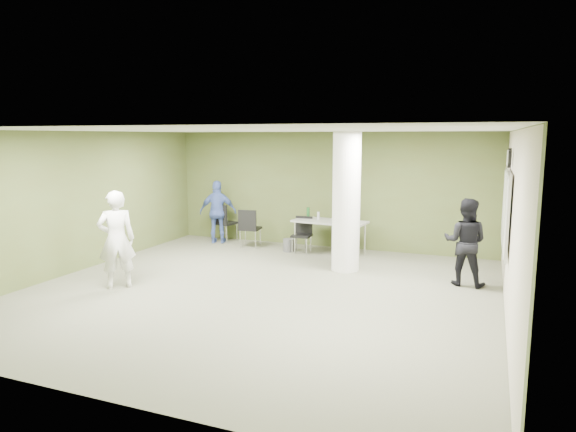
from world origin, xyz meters
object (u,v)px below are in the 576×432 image
at_px(man_black, 465,242).
at_px(man_blue, 218,212).
at_px(woman_white, 116,240).
at_px(chair_back_left, 223,220).
at_px(folding_table, 329,223).

relative_size(man_black, man_blue, 1.00).
relative_size(woman_white, man_blue, 1.11).
bearing_deg(woman_white, chair_back_left, -131.58).
bearing_deg(folding_table, woman_white, -119.00).
height_order(chair_back_left, man_black, man_black).
relative_size(woman_white, man_black, 1.10).
height_order(folding_table, woman_white, woman_white).
xyz_separation_m(woman_white, man_blue, (-0.26, 4.11, -0.09)).
xyz_separation_m(folding_table, man_blue, (-3.00, 0.20, 0.06)).
distance_m(folding_table, man_blue, 3.01).
xyz_separation_m(folding_table, chair_back_left, (-2.94, 0.37, -0.17)).
xyz_separation_m(folding_table, man_black, (3.02, -1.42, 0.06)).
relative_size(chair_back_left, man_blue, 0.61).
xyz_separation_m(woman_white, man_black, (5.76, 2.48, -0.08)).
height_order(folding_table, chair_back_left, folding_table).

